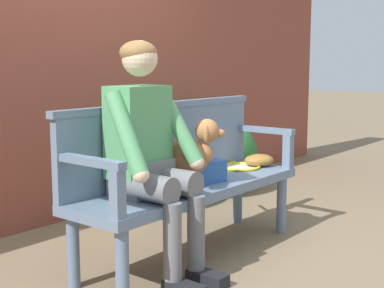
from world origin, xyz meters
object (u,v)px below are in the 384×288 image
at_px(person_seated, 149,149).
at_px(garden_bench, 192,193).
at_px(tennis_racket, 239,166).
at_px(baseball_glove, 259,160).
at_px(sports_bag, 200,171).
at_px(dog_on_bench, 191,153).

bearing_deg(person_seated, garden_bench, 1.94).
distance_m(garden_bench, tennis_racket, 0.64).
relative_size(tennis_racket, baseball_glove, 2.50).
height_order(garden_bench, person_seated, person_seated).
xyz_separation_m(person_seated, baseball_glove, (1.15, -0.00, -0.22)).
bearing_deg(person_seated, tennis_racket, 5.12).
bearing_deg(tennis_racket, baseball_glove, -37.94).
bearing_deg(sports_bag, dog_on_bench, -169.16).
height_order(garden_bench, dog_on_bench, dog_on_bench).
bearing_deg(baseball_glove, tennis_racket, 174.14).
relative_size(garden_bench, sports_bag, 6.21).
distance_m(person_seated, sports_bag, 0.51).
relative_size(garden_bench, tennis_racket, 3.16).
bearing_deg(tennis_racket, dog_on_bench, -170.54).
bearing_deg(person_seated, sports_bag, 0.15).
height_order(garden_bench, tennis_racket, tennis_racket).
height_order(dog_on_bench, sports_bag, dog_on_bench).
bearing_deg(dog_on_bench, baseball_glove, 1.37).
distance_m(person_seated, tennis_racket, 1.07).
distance_m(garden_bench, baseball_glove, 0.76).
bearing_deg(tennis_racket, sports_bag, -170.84).
xyz_separation_m(garden_bench, dog_on_bench, (-0.05, -0.04, 0.27)).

